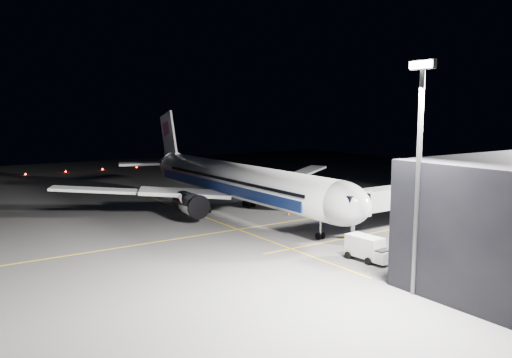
{
  "coord_description": "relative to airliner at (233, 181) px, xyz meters",
  "views": [
    {
      "loc": [
        67.97,
        -41.91,
        16.35
      ],
      "look_at": [
        4.49,
        0.76,
        6.0
      ],
      "focal_mm": 35.0,
      "sensor_mm": 36.0,
      "label": 1
    }
  ],
  "objects": [
    {
      "name": "ground",
      "position": [
        1.08,
        0.0,
        -5.16
      ],
      "size": [
        200.0,
        200.0,
        0.0
      ],
      "primitive_type": "plane",
      "color": "#4C4C4F",
      "rests_on": "ground"
    },
    {
      "name": "guide_line_main",
      "position": [
        11.08,
        0.0,
        -5.16
      ],
      "size": [
        0.25,
        80.0,
        0.01
      ],
      "primitive_type": "cube",
      "color": "gold",
      "rests_on": "ground"
    },
    {
      "name": "guide_line_cross",
      "position": [
        1.08,
        -6.0,
        -5.16
      ],
      "size": [
        70.0,
        0.25,
        0.01
      ],
      "primitive_type": "cube",
      "color": "gold",
      "rests_on": "ground"
    },
    {
      "name": "guide_line_side",
      "position": [
        23.08,
        10.0,
        -5.16
      ],
      "size": [
        0.25,
        40.0,
        0.01
      ],
      "primitive_type": "cube",
      "color": "gold",
      "rests_on": "ground"
    },
    {
      "name": "airliner",
      "position": [
        0.0,
        0.0,
        0.0
      ],
      "size": [
        61.48,
        54.22,
        16.64
      ],
      "color": "silver",
      "rests_on": "ground"
    },
    {
      "name": "jet_bridge",
      "position": [
        23.08,
        18.06,
        -0.58
      ],
      "size": [
        3.6,
        34.4,
        6.3
      ],
      "color": "#B2B2B7",
      "rests_on": "ground"
    },
    {
      "name": "floodlight_mast_south",
      "position": [
        41.08,
        -6.01,
        7.21
      ],
      "size": [
        2.4,
        0.67,
        20.7
      ],
      "color": "#59595E",
      "rests_on": "ground"
    },
    {
      "name": "taxiway_lights",
      "position": [
        -70.92,
        0.0,
        -4.94
      ],
      "size": [
        0.44,
        60.44,
        0.44
      ],
      "color": "#FF140A",
      "rests_on": "ground"
    },
    {
      "name": "service_truck",
      "position": [
        31.75,
        -1.97,
        -3.7
      ],
      "size": [
        5.48,
        2.64,
        2.74
      ],
      "rotation": [
        0.0,
        0.0,
        0.06
      ],
      "color": "silver",
      "rests_on": "ground"
    },
    {
      "name": "baggage_tug",
      "position": [
        -7.81,
        11.61,
        -4.31
      ],
      "size": [
        3.1,
        2.79,
        1.86
      ],
      "rotation": [
        0.0,
        0.0,
        -0.35
      ],
      "color": "black",
      "rests_on": "ground"
    },
    {
      "name": "safety_cone_a",
      "position": [
        -3.18,
        14.0,
        -4.89
      ],
      "size": [
        0.36,
        0.36,
        0.54
      ],
      "primitive_type": "cone",
      "color": "#DA6309",
      "rests_on": "ground"
    },
    {
      "name": "safety_cone_b",
      "position": [
        7.08,
        5.93,
        -4.85
      ],
      "size": [
        0.42,
        0.42,
        0.64
      ],
      "primitive_type": "cone",
      "color": "#DA6309",
      "rests_on": "ground"
    },
    {
      "name": "safety_cone_c",
      "position": [
        3.83,
        14.0,
        -4.84
      ],
      "size": [
        0.43,
        0.43,
        0.64
      ],
      "primitive_type": "cone",
      "color": "#DA6309",
      "rests_on": "ground"
    }
  ]
}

